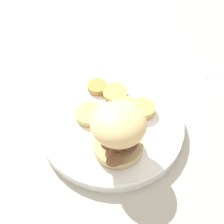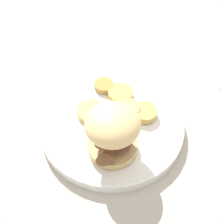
% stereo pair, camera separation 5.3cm
% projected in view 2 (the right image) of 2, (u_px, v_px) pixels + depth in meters
% --- Properties ---
extents(ground_plane, '(4.00, 4.00, 0.00)m').
position_uv_depth(ground_plane, '(112.00, 128.00, 0.57)').
color(ground_plane, '#B2A899').
extents(dinner_plate, '(0.26, 0.26, 0.02)m').
position_uv_depth(dinner_plate, '(112.00, 124.00, 0.56)').
color(dinner_plate, white).
rests_on(dinner_plate, ground_plane).
extents(sandwich, '(0.09, 0.09, 0.09)m').
position_uv_depth(sandwich, '(113.00, 132.00, 0.48)').
color(sandwich, tan).
rests_on(sandwich, dinner_plate).
extents(potato_round_0, '(0.05, 0.05, 0.01)m').
position_uv_depth(potato_round_0, '(120.00, 93.00, 0.59)').
color(potato_round_0, tan).
rests_on(potato_round_0, dinner_plate).
extents(potato_round_1, '(0.04, 0.04, 0.02)m').
position_uv_depth(potato_round_1, '(130.00, 109.00, 0.56)').
color(potato_round_1, '#DBB766').
rests_on(potato_round_1, dinner_plate).
extents(potato_round_2, '(0.05, 0.05, 0.01)m').
position_uv_depth(potato_round_2, '(91.00, 111.00, 0.56)').
color(potato_round_2, '#DBB766').
rests_on(potato_round_2, dinner_plate).
extents(potato_round_3, '(0.04, 0.04, 0.01)m').
position_uv_depth(potato_round_3, '(145.00, 113.00, 0.56)').
color(potato_round_3, tan).
rests_on(potato_round_3, dinner_plate).
extents(potato_round_4, '(0.04, 0.04, 0.01)m').
position_uv_depth(potato_round_4, '(104.00, 85.00, 0.60)').
color(potato_round_4, '#BC8942').
rests_on(potato_round_4, dinner_plate).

